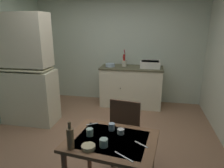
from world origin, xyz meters
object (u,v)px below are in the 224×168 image
mixing_bowl_counter (110,65)px  hutch_cabinet (27,74)px  dining_table (111,149)px  chair_far_side (127,132)px  serving_bowl_wide (88,147)px  hand_pump (124,59)px  sink_basin (150,64)px  glass_bottle (70,138)px  mug_tall (104,143)px

mixing_bowl_counter → hutch_cabinet: bearing=-138.9°
hutch_cabinet → dining_table: (1.93, -1.54, -0.35)m
chair_far_side → serving_bowl_wide: chair_far_side is taller
hand_pump → serving_bowl_wide: size_ratio=2.90×
sink_basin → chair_far_side: sink_basin is taller
sink_basin → chair_far_side: (-0.25, -2.21, -0.50)m
hutch_cabinet → serving_bowl_wide: 2.48m
sink_basin → chair_far_side: bearing=-96.5°
hutch_cabinet → hand_pump: 2.11m
dining_table → glass_bottle: bearing=-146.2°
chair_far_side → mug_tall: (-0.14, -0.71, 0.27)m
mixing_bowl_counter → chair_far_side: bearing=-73.1°
hutch_cabinet → glass_bottle: 2.38m
chair_far_side → serving_bowl_wide: 0.86m
dining_table → glass_bottle: 0.48m
mixing_bowl_counter → hand_pump: bearing=17.1°
hutch_cabinet → mixing_bowl_counter: (1.36, 1.19, -0.01)m
sink_basin → mug_tall: sink_basin is taller
sink_basin → mixing_bowl_counter: size_ratio=2.04×
hutch_cabinet → serving_bowl_wide: bearing=-45.0°
sink_basin → serving_bowl_wide: 3.04m
hand_pump → dining_table: bearing=-84.8°
hand_pump → mixing_bowl_counter: bearing=-162.9°
mixing_bowl_counter → glass_bottle: glass_bottle is taller
serving_bowl_wide → glass_bottle: glass_bottle is taller
hutch_cabinet → sink_basin: hutch_cabinet is taller
sink_basin → hand_pump: (-0.60, 0.05, 0.09)m
hand_pump → glass_bottle: (-0.09, -3.06, -0.24)m
hutch_cabinet → hand_pump: hutch_cabinet is taller
serving_bowl_wide → chair_far_side: bearing=70.6°
hutch_cabinet → mug_tall: size_ratio=25.50×
mixing_bowl_counter → chair_far_side: mixing_bowl_counter is taller
sink_basin → glass_bottle: 3.10m
dining_table → mug_tall: size_ratio=12.13×
dining_table → sink_basin: bearing=83.0°
hutch_cabinet → chair_far_side: (2.02, -0.97, -0.46)m
sink_basin → dining_table: size_ratio=0.44×
dining_table → glass_bottle: glass_bottle is taller
sink_basin → dining_table: 2.83m
hutch_cabinet → mixing_bowl_counter: bearing=41.1°
hand_pump → chair_far_side: bearing=-81.2°
mixing_bowl_counter → dining_table: mixing_bowl_counter is taller
hand_pump → mixing_bowl_counter: 0.35m
serving_bowl_wide → mixing_bowl_counter: bearing=97.5°
sink_basin → mixing_bowl_counter: sink_basin is taller
mixing_bowl_counter → dining_table: bearing=-78.3°
hutch_cabinet → dining_table: bearing=-38.7°
sink_basin → dining_table: bearing=-97.0°
hand_pump → chair_far_side: (0.35, -2.26, -0.59)m
dining_table → chair_far_side: 0.59m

